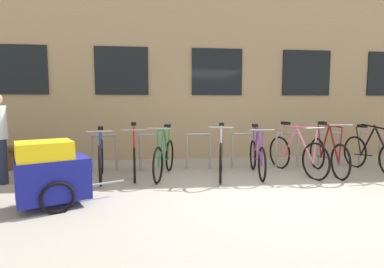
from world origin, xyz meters
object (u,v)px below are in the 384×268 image
at_px(bicycle_maroon, 328,155).
at_px(bicycle_green, 164,157).
at_px(bicycle_blue, 101,158).
at_px(bicycle_black, 373,153).
at_px(bike_trailer, 51,173).
at_px(bicycle_pink, 296,154).
at_px(bicycle_silver, 221,156).
at_px(bicycle_purple, 257,156).
at_px(bicycle_red, 134,157).

relative_size(bicycle_maroon, bicycle_green, 1.01).
height_order(bicycle_blue, bicycle_green, bicycle_green).
distance_m(bicycle_black, bike_trailer, 6.06).
relative_size(bicycle_pink, bicycle_silver, 1.01).
bearing_deg(bicycle_pink, bicycle_silver, -178.56).
xyz_separation_m(bicycle_pink, bicycle_purple, (-0.82, -0.02, -0.03)).
height_order(bicycle_green, bike_trailer, bicycle_green).
height_order(bicycle_maroon, bicycle_black, bicycle_maroon).
relative_size(bicycle_blue, bicycle_black, 0.95).
distance_m(bicycle_silver, bicycle_green, 1.12).
relative_size(bicycle_pink, bicycle_black, 1.02).
bearing_deg(bicycle_green, bicycle_red, 171.01).
distance_m(bicycle_maroon, bicycle_black, 1.01).
bearing_deg(bicycle_silver, bicycle_pink, 1.44).
bearing_deg(bicycle_green, bicycle_black, -1.17).
bearing_deg(bicycle_black, bicycle_maroon, -177.62).
relative_size(bicycle_maroon, bicycle_silver, 0.94).
height_order(bicycle_blue, bicycle_black, bicycle_black).
bearing_deg(bicycle_silver, bike_trailer, -150.55).
xyz_separation_m(bicycle_maroon, bicycle_blue, (-4.51, 0.08, -0.00)).
distance_m(bicycle_pink, bicycle_red, 3.26).
bearing_deg(bicycle_maroon, bicycle_blue, 178.99).
bearing_deg(bicycle_black, bicycle_silver, 179.92).
xyz_separation_m(bicycle_pink, bicycle_blue, (-3.87, -0.01, -0.01)).
relative_size(bicycle_green, bicycle_red, 1.02).
distance_m(bicycle_black, bicycle_red, 4.91).
bearing_deg(bike_trailer, bicycle_green, 45.65).
height_order(bicycle_silver, bicycle_red, bicycle_red).
relative_size(bicycle_maroon, bicycle_blue, 0.99).
bearing_deg(bike_trailer, bicycle_blue, 76.93).
xyz_separation_m(bicycle_blue, bicycle_red, (0.61, 0.14, -0.02)).
bearing_deg(bicycle_purple, bicycle_silver, -178.47).
height_order(bicycle_silver, bicycle_black, bicycle_silver).
height_order(bicycle_maroon, bike_trailer, bicycle_maroon).
bearing_deg(bicycle_purple, bicycle_green, 178.02).
bearing_deg(bicycle_green, bicycle_purple, -1.98).
bearing_deg(bike_trailer, bicycle_purple, 24.12).
relative_size(bicycle_red, bike_trailer, 1.12).
height_order(bicycle_silver, bicycle_purple, bicycle_silver).
xyz_separation_m(bicycle_black, bicycle_purple, (-2.47, 0.02, -0.02)).
bearing_deg(bicycle_blue, bicycle_green, 2.40).
bearing_deg(bicycle_pink, bicycle_red, 177.59).
relative_size(bicycle_black, bike_trailer, 1.22).
bearing_deg(bicycle_red, bicycle_black, -2.11).
xyz_separation_m(bicycle_black, bike_trailer, (-5.87, -1.50, 0.08)).
height_order(bicycle_pink, bicycle_blue, bicycle_pink).
distance_m(bicycle_pink, bicycle_green, 2.67).
height_order(bicycle_blue, bicycle_purple, bicycle_purple).
xyz_separation_m(bicycle_maroon, bicycle_red, (-3.90, 0.22, -0.02)).
relative_size(bicycle_blue, bike_trailer, 1.16).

